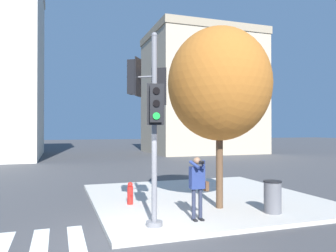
# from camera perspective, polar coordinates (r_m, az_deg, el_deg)

# --- Properties ---
(ground_plane) EXTENTS (160.00, 160.00, 0.00)m
(ground_plane) POSITION_cam_1_polar(r_m,az_deg,el_deg) (8.27, -6.68, -19.06)
(ground_plane) COLOR #424244
(sidewalk_corner) EXTENTS (8.00, 8.00, 0.12)m
(sidewalk_corner) POSITION_cam_1_polar(r_m,az_deg,el_deg) (12.56, 6.03, -12.35)
(sidewalk_corner) COLOR #BCB7AD
(sidewalk_corner) RESTS_ON ground_plane
(traffic_signal_pole) EXTENTS (1.17, 1.41, 5.03)m
(traffic_signal_pole) POSITION_cam_1_polar(r_m,az_deg,el_deg) (8.54, -2.91, 3.28)
(traffic_signal_pole) COLOR slate
(traffic_signal_pole) RESTS_ON sidewalk_corner
(person_photographer) EXTENTS (0.58, 0.54, 1.73)m
(person_photographer) POSITION_cam_1_polar(r_m,az_deg,el_deg) (9.19, 5.19, -9.76)
(person_photographer) COLOR black
(person_photographer) RESTS_ON sidewalk_corner
(street_tree) EXTENTS (3.29, 3.29, 5.76)m
(street_tree) POSITION_cam_1_polar(r_m,az_deg,el_deg) (10.66, 8.93, 7.20)
(street_tree) COLOR brown
(street_tree) RESTS_ON sidewalk_corner
(fire_hydrant) EXTENTS (0.19, 0.25, 0.74)m
(fire_hydrant) POSITION_cam_1_polar(r_m,az_deg,el_deg) (11.21, -6.60, -11.56)
(fire_hydrant) COLOR red
(fire_hydrant) RESTS_ON sidewalk_corner
(trash_bin) EXTENTS (0.54, 0.54, 0.96)m
(trash_bin) POSITION_cam_1_polar(r_m,az_deg,el_deg) (10.50, 17.75, -11.65)
(trash_bin) COLOR #5B5B60
(trash_bin) RESTS_ON sidewalk_corner
(building_right) EXTENTS (12.02, 10.00, 13.61)m
(building_right) POSITION_cam_1_polar(r_m,az_deg,el_deg) (37.91, 5.82, 5.76)
(building_right) COLOR tan
(building_right) RESTS_ON ground_plane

